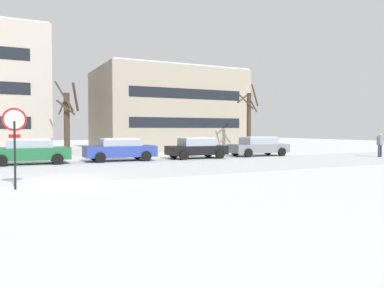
% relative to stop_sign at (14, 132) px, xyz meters
% --- Properties ---
extents(ground_plane, '(120.00, 120.00, 0.00)m').
position_rel_stop_sign_xyz_m(ground_plane, '(1.88, 1.78, -1.90)').
color(ground_plane, white).
extents(road_surface, '(80.00, 8.39, 0.00)m').
position_rel_stop_sign_xyz_m(road_surface, '(1.88, 4.98, -1.90)').
color(road_surface, silver).
rests_on(road_surface, ground).
extents(stop_sign, '(0.76, 0.18, 2.71)m').
position_rel_stop_sign_xyz_m(stop_sign, '(0.00, 0.00, 0.00)').
color(stop_sign, black).
rests_on(stop_sign, ground).
extents(parked_car_green, '(4.48, 2.26, 1.46)m').
position_rel_stop_sign_xyz_m(parked_car_green, '(1.10, 9.97, -1.15)').
color(parked_car_green, '#1E6038').
rests_on(parked_car_green, ground).
extents(parked_car_blue, '(4.49, 2.29, 1.45)m').
position_rel_stop_sign_xyz_m(parked_car_blue, '(6.42, 9.97, -1.16)').
color(parked_car_blue, '#283D93').
rests_on(parked_car_blue, ground).
extents(parked_car_black, '(4.18, 2.14, 1.44)m').
position_rel_stop_sign_xyz_m(parked_car_black, '(11.75, 9.61, -1.17)').
color(parked_car_black, black).
rests_on(parked_car_black, ground).
extents(parked_car_gray, '(4.63, 2.14, 1.45)m').
position_rel_stop_sign_xyz_m(parked_car_gray, '(17.07, 9.71, -1.16)').
color(parked_car_gray, slate).
rests_on(parked_car_gray, ground).
extents(pedestrian_crossing, '(0.48, 0.46, 1.73)m').
position_rel_stop_sign_xyz_m(pedestrian_crossing, '(24.29, 4.83, -0.89)').
color(pedestrian_crossing, '#2D334C').
rests_on(pedestrian_crossing, ground).
extents(tree_far_left, '(1.77, 1.82, 5.79)m').
position_rel_stop_sign_xyz_m(tree_far_left, '(18.63, 13.19, 0.91)').
color(tree_far_left, '#423326').
rests_on(tree_far_left, ground).
extents(tree_far_right, '(1.76, 1.50, 5.32)m').
position_rel_stop_sign_xyz_m(tree_far_right, '(3.80, 13.80, 0.69)').
color(tree_far_right, '#423326').
rests_on(tree_far_right, ground).
extents(building_far_right, '(13.80, 9.72, 7.96)m').
position_rel_stop_sign_xyz_m(building_far_right, '(14.84, 22.12, 2.07)').
color(building_far_right, '#9E937F').
rests_on(building_far_right, ground).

